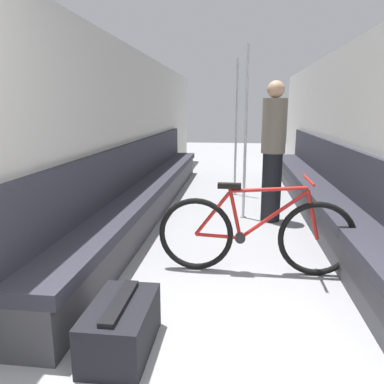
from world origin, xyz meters
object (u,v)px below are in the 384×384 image
luggage_bag (121,327)px  bicycle (255,234)px  grab_pole_near (236,131)px  passenger_standing (273,151)px  bench_seat_row_right (321,194)px  grab_pole_far (245,137)px  bench_seat_row_left (149,189)px

luggage_bag → bicycle: bearing=55.3°
bicycle → grab_pole_near: bearing=100.8°
passenger_standing → bench_seat_row_right: bearing=-36.2°
grab_pole_far → passenger_standing: 0.39m
bench_seat_row_left → bicycle: 2.32m
bench_seat_row_right → passenger_standing: passenger_standing is taller
bicycle → passenger_standing: passenger_standing is taller
luggage_bag → grab_pole_near: bearing=81.6°
bicycle → luggage_bag: bicycle is taller
bicycle → grab_pole_far: grab_pole_far is taller
bench_seat_row_left → bench_seat_row_right: bearing=0.0°
bench_seat_row_right → luggage_bag: (-1.78, -3.07, -0.16)m
grab_pole_near → grab_pole_far: size_ratio=1.00×
bench_seat_row_right → luggage_bag: 3.55m
grab_pole_far → bench_seat_row_left: bearing=173.4°
bench_seat_row_left → bench_seat_row_right: same height
grab_pole_near → grab_pole_far: 1.37m
bench_seat_row_left → passenger_standing: passenger_standing is taller
bench_seat_row_right → passenger_standing: bearing=-160.3°
bicycle → grab_pole_near: grab_pole_near is taller
bench_seat_row_right → bicycle: 2.09m
bench_seat_row_left → passenger_standing: (1.65, -0.24, 0.59)m
bicycle → grab_pole_near: (-0.20, 3.08, 0.71)m
bench_seat_row_left → bicycle: bench_seat_row_left is taller
bench_seat_row_left → bench_seat_row_right: size_ratio=1.00×
grab_pole_far → passenger_standing: (0.35, -0.09, -0.16)m
bench_seat_row_right → grab_pole_near: 1.83m
bicycle → grab_pole_far: bearing=99.5°
passenger_standing → grab_pole_near: bearing=52.1°
bicycle → bench_seat_row_right: bearing=70.1°
grab_pole_near → bench_seat_row_right: bearing=-46.6°
bench_seat_row_right → bicycle: (-0.95, -1.86, 0.04)m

